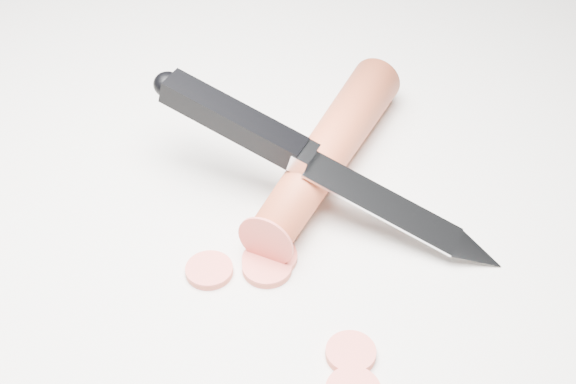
# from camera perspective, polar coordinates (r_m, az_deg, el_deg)

# --- Properties ---
(ground) EXTENTS (2.40, 2.40, 0.00)m
(ground) POSITION_cam_1_polar(r_m,az_deg,el_deg) (0.58, 1.52, -3.66)
(ground) COLOR silver
(ground) RESTS_ON ground
(carrot) EXTENTS (0.08, 0.22, 0.04)m
(carrot) POSITION_cam_1_polar(r_m,az_deg,el_deg) (0.63, 2.85, 2.93)
(carrot) COLOR #BE4322
(carrot) RESTS_ON ground
(carrot_slice_0) EXTENTS (0.04, 0.04, 0.01)m
(carrot_slice_0) POSITION_cam_1_polar(r_m,az_deg,el_deg) (0.57, -1.15, -4.63)
(carrot_slice_0) COLOR #DD5346
(carrot_slice_0) RESTS_ON ground
(carrot_slice_1) EXTENTS (0.03, 0.03, 0.01)m
(carrot_slice_1) POSITION_cam_1_polar(r_m,az_deg,el_deg) (0.56, -5.62, -5.55)
(carrot_slice_1) COLOR #DD5346
(carrot_slice_1) RESTS_ON ground
(carrot_slice_2) EXTENTS (0.03, 0.03, 0.01)m
(carrot_slice_2) POSITION_cam_1_polar(r_m,az_deg,el_deg) (0.56, -1.49, -5.39)
(carrot_slice_2) COLOR #DD5346
(carrot_slice_2) RESTS_ON ground
(carrot_slice_4) EXTENTS (0.03, 0.03, 0.01)m
(carrot_slice_4) POSITION_cam_1_polar(r_m,az_deg,el_deg) (0.52, 4.49, -11.34)
(carrot_slice_4) COLOR #DD5346
(carrot_slice_4) RESTS_ON ground
(carrot_slice_5) EXTENTS (0.03, 0.03, 0.01)m
(carrot_slice_5) POSITION_cam_1_polar(r_m,az_deg,el_deg) (0.57, -1.54, -4.90)
(carrot_slice_5) COLOR #DD5346
(carrot_slice_5) RESTS_ON ground
(kitchen_knife) EXTENTS (0.28, 0.09, 0.09)m
(kitchen_knife) POSITION_cam_1_polar(r_m,az_deg,el_deg) (0.58, 2.56, 2.02)
(kitchen_knife) COLOR #BABCC1
(kitchen_knife) RESTS_ON ground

